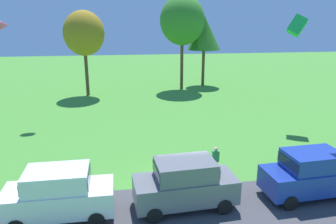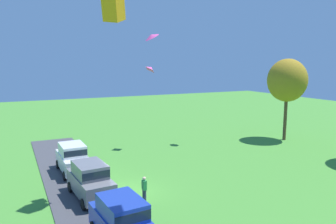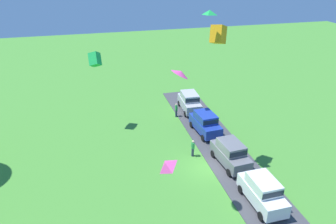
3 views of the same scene
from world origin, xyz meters
name	(u,v)px [view 2 (image 2 of 3)]	position (x,y,z in m)	size (l,w,h in m)	color
ground_plane	(124,193)	(0.00, 0.00, 0.00)	(120.00, 120.00, 0.00)	#478E33
pavement_strip	(86,199)	(0.00, -2.55, 0.03)	(36.00, 4.40, 0.06)	#424247
car_suv_mid_row	(73,157)	(-5.57, -2.38, 1.30)	(4.64, 2.13, 2.28)	white
car_suv_far_end	(90,179)	(-0.09, -2.24, 1.30)	(4.74, 2.34, 2.28)	slate
car_suv_near_entrance	(122,220)	(6.06, -2.10, 1.30)	(4.73, 2.33, 2.28)	#1E389E
person_on_lawn	(144,190)	(2.12, 0.59, 0.88)	(0.36, 0.24, 1.71)	#2D334C
tree_right_of_center	(287,81)	(-6.65, 21.13, 6.69)	(4.30, 4.30, 9.09)	brown
kite_diamond_high_right	(151,69)	(-9.97, 6.29, 8.06)	(0.82, 0.79, 0.33)	#EA4C9E
kite_delta_near_flag	(151,36)	(-4.21, 3.85, 10.72)	(1.19, 1.19, 0.25)	#EA4C9E
kite_box_trailing_tail	(113,9)	(1.06, -0.78, 11.75)	(0.98, 0.98, 1.37)	orange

